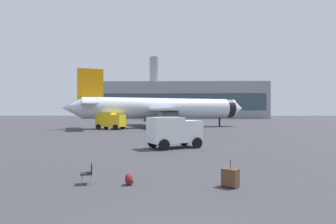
{
  "coord_description": "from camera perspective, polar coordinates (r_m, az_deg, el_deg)",
  "views": [
    {
      "loc": [
        0.02,
        -5.54,
        3.06
      ],
      "look_at": [
        -0.83,
        28.71,
        3.0
      ],
      "focal_mm": 30.1,
      "sensor_mm": 36.0,
      "label": 1
    }
  ],
  "objects": [
    {
      "name": "cargo_van",
      "position": [
        23.61,
        1.25,
        -3.81
      ],
      "size": [
        4.82,
        3.96,
        2.6
      ],
      "color": "white",
      "rests_on": "ground"
    },
    {
      "name": "safety_cone_near",
      "position": [
        62.83,
        6.81,
        -2.37
      ],
      "size": [
        0.44,
        0.44,
        0.7
      ],
      "color": "#F2590C",
      "rests_on": "ground"
    },
    {
      "name": "airplane_at_gate",
      "position": [
        53.36,
        -1.07,
        0.74
      ],
      "size": [
        34.49,
        31.59,
        10.5
      ],
      "color": "silver",
      "rests_on": "ground"
    },
    {
      "name": "terminal_building",
      "position": [
        129.15,
        3.02,
        2.36
      ],
      "size": [
        73.23,
        19.14,
        27.99
      ],
      "color": "gray",
      "rests_on": "ground"
    },
    {
      "name": "gate_chair",
      "position": [
        12.62,
        -15.83,
        -11.64
      ],
      "size": [
        0.59,
        0.59,
        0.86
      ],
      "color": "black",
      "rests_on": "ground"
    },
    {
      "name": "rolling_suitcase",
      "position": [
        11.96,
        12.5,
        -12.81
      ],
      "size": [
        0.75,
        0.72,
        1.1
      ],
      "color": "brown",
      "rests_on": "ground"
    },
    {
      "name": "safety_cone_far",
      "position": [
        44.03,
        -11.81,
        -3.48
      ],
      "size": [
        0.44,
        0.44,
        0.63
      ],
      "color": "#F2590C",
      "rests_on": "ground"
    },
    {
      "name": "traveller_backpack",
      "position": [
        12.16,
        -7.88,
        -13.36
      ],
      "size": [
        0.36,
        0.4,
        0.48
      ],
      "color": "maroon",
      "rests_on": "ground"
    },
    {
      "name": "safety_cone_mid",
      "position": [
        34.68,
        3.05,
        -4.45
      ],
      "size": [
        0.44,
        0.44,
        0.63
      ],
      "color": "#F2590C",
      "rests_on": "ground"
    },
    {
      "name": "service_truck",
      "position": [
        49.23,
        -11.62,
        -1.59
      ],
      "size": [
        5.26,
        3.83,
        2.9
      ],
      "color": "yellow",
      "rests_on": "ground"
    }
  ]
}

